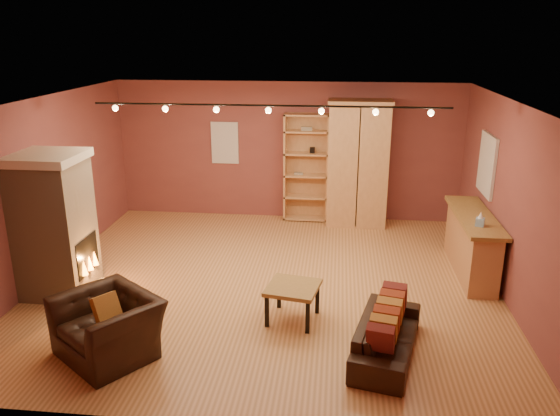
# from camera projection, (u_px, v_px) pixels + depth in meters

# --- Properties ---
(floor) EXTENTS (7.00, 7.00, 0.00)m
(floor) POSITION_uv_depth(u_px,v_px,m) (268.00, 283.00, 8.51)
(floor) COLOR #A26939
(floor) RESTS_ON ground
(ceiling) EXTENTS (7.00, 7.00, 0.00)m
(ceiling) POSITION_uv_depth(u_px,v_px,m) (266.00, 102.00, 7.64)
(ceiling) COLOR brown
(ceiling) RESTS_ON back_wall
(back_wall) EXTENTS (7.00, 0.02, 2.80)m
(back_wall) POSITION_uv_depth(u_px,v_px,m) (288.00, 151.00, 11.15)
(back_wall) COLOR brown
(back_wall) RESTS_ON floor
(left_wall) EXTENTS (0.02, 6.50, 2.80)m
(left_wall) POSITION_uv_depth(u_px,v_px,m) (43.00, 190.00, 8.43)
(left_wall) COLOR brown
(left_wall) RESTS_ON floor
(right_wall) EXTENTS (0.02, 6.50, 2.80)m
(right_wall) POSITION_uv_depth(u_px,v_px,m) (512.00, 205.00, 7.72)
(right_wall) COLOR brown
(right_wall) RESTS_ON floor
(fireplace) EXTENTS (1.01, 0.98, 2.12)m
(fireplace) POSITION_uv_depth(u_px,v_px,m) (55.00, 225.00, 7.92)
(fireplace) COLOR tan
(fireplace) RESTS_ON floor
(back_window) EXTENTS (0.56, 0.04, 0.86)m
(back_window) POSITION_uv_depth(u_px,v_px,m) (225.00, 143.00, 11.22)
(back_window) COLOR silver
(back_window) RESTS_ON back_wall
(bookcase) EXTENTS (0.90, 0.35, 2.20)m
(bookcase) POSITION_uv_depth(u_px,v_px,m) (306.00, 167.00, 11.09)
(bookcase) COLOR tan
(bookcase) RESTS_ON floor
(armoire) EXTENTS (1.23, 0.70, 2.50)m
(armoire) POSITION_uv_depth(u_px,v_px,m) (358.00, 164.00, 10.75)
(armoire) COLOR tan
(armoire) RESTS_ON floor
(bar_counter) EXTENTS (0.56, 2.06, 0.99)m
(bar_counter) POSITION_uv_depth(u_px,v_px,m) (471.00, 243.00, 8.73)
(bar_counter) COLOR tan
(bar_counter) RESTS_ON floor
(tissue_box) EXTENTS (0.14, 0.14, 0.21)m
(tissue_box) POSITION_uv_depth(u_px,v_px,m) (480.00, 220.00, 8.06)
(tissue_box) COLOR #82ADD0
(tissue_box) RESTS_ON bar_counter
(right_window) EXTENTS (0.05, 0.90, 1.00)m
(right_window) POSITION_uv_depth(u_px,v_px,m) (487.00, 165.00, 8.97)
(right_window) COLOR silver
(right_window) RESTS_ON right_wall
(loveseat) EXTENTS (0.83, 1.69, 0.71)m
(loveseat) POSITION_uv_depth(u_px,v_px,m) (387.00, 328.00, 6.54)
(loveseat) COLOR black
(loveseat) RESTS_ON floor
(armchair) EXTENTS (1.36, 1.28, 1.00)m
(armchair) POSITION_uv_depth(u_px,v_px,m) (107.00, 317.00, 6.49)
(armchair) COLOR black
(armchair) RESTS_ON floor
(coffee_table) EXTENTS (0.77, 0.77, 0.50)m
(coffee_table) POSITION_uv_depth(u_px,v_px,m) (293.00, 291.00, 7.30)
(coffee_table) COLOR olive
(coffee_table) RESTS_ON floor
(track_rail) EXTENTS (5.20, 0.09, 0.13)m
(track_rail) POSITION_uv_depth(u_px,v_px,m) (268.00, 108.00, 7.87)
(track_rail) COLOR black
(track_rail) RESTS_ON ceiling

